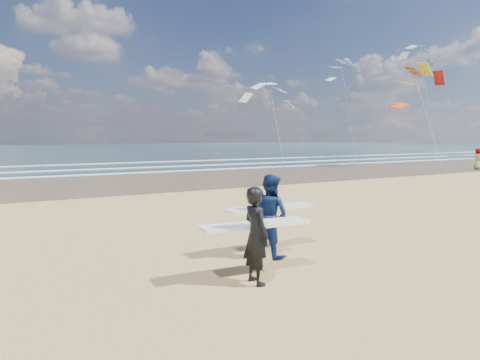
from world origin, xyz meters
TOP-DOWN VIEW (x-y plane):
  - wet_sand_strip at (20.00, 18.00)m, footprint 220.00×12.00m
  - ocean at (20.00, 72.00)m, footprint 220.00×100.00m
  - foam_breakers at (20.00, 28.10)m, footprint 220.00×11.70m
  - surfer_near at (0.35, -0.60)m, footprint 2.23×1.01m
  - surfer_far at (1.55, 0.77)m, footprint 2.21×1.15m
  - beachgoer_0 at (29.07, 13.29)m, footprint 0.92×0.97m
  - kite_0 at (26.78, 16.87)m, footprint 6.69×4.84m
  - kite_1 at (17.43, 24.77)m, footprint 5.58×4.71m
  - kite_2 at (39.02, 26.12)m, footprint 5.43×4.70m
  - kite_5 at (32.71, 32.28)m, footprint 5.39×4.69m

SIDE VIEW (x-z plane):
  - wet_sand_strip at x=20.00m, z-range 0.00..0.01m
  - ocean at x=20.00m, z-range 0.00..0.02m
  - foam_breakers at x=20.00m, z-range 0.02..0.08m
  - beachgoer_0 at x=29.07m, z-range 0.00..1.68m
  - surfer_near at x=0.35m, z-range 0.02..1.82m
  - surfer_far at x=1.55m, z-range 0.01..1.87m
  - kite_1 at x=17.43m, z-range 0.42..8.88m
  - kite_0 at x=26.78m, z-range 0.81..10.24m
  - kite_5 at x=32.71m, z-range 0.47..13.23m
  - kite_2 at x=39.02m, z-range 0.50..14.72m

